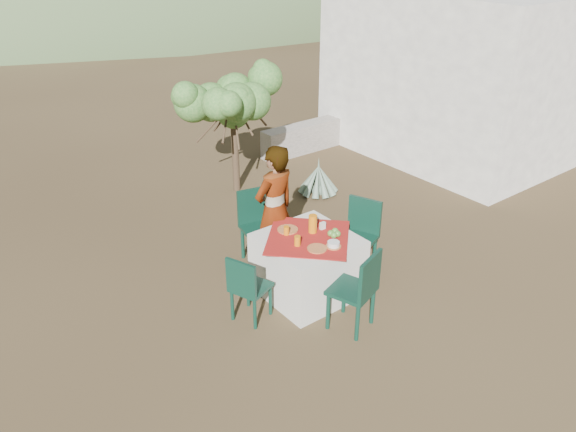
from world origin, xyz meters
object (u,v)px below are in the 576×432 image
object	(u,v)px
table	(308,265)
guesthouse	(457,73)
person	(275,210)
chair_near	(359,288)
chair_far	(258,222)
juice_pitcher	(313,224)
shrub_tree	(234,105)
chair_left	(247,286)
agave	(318,180)
chair_right	(360,232)

from	to	relation	value
table	guesthouse	size ratio (longest dim) A/B	0.31
guesthouse	person	bearing A→B (deg)	-164.42
table	chair_near	size ratio (longest dim) A/B	1.36
guesthouse	chair_far	bearing A→B (deg)	-167.85
chair_near	juice_pitcher	distance (m)	1.00
shrub_tree	juice_pitcher	distance (m)	3.18
table	guesthouse	world-z (taller)	guesthouse
chair_left	guesthouse	bearing A→B (deg)	-91.70
chair_near	table	bearing A→B (deg)	-109.25
chair_far	person	world-z (taller)	person
chair_left	chair_far	bearing A→B (deg)	-60.78
person	juice_pitcher	distance (m)	0.61
person	chair_far	bearing A→B (deg)	-92.33
guesthouse	juice_pitcher	distance (m)	5.67
juice_pitcher	chair_near	bearing A→B (deg)	-97.71
chair_far	agave	size ratio (longest dim) A/B	1.38
chair_far	juice_pitcher	size ratio (longest dim) A/B	4.43
chair_far	guesthouse	bearing A→B (deg)	23.84
person	chair_right	bearing A→B (deg)	134.81
chair_near	chair_left	world-z (taller)	chair_near
chair_far	shrub_tree	bearing A→B (deg)	75.68
chair_far	table	bearing A→B (deg)	-76.75
agave	guesthouse	world-z (taller)	guesthouse
agave	chair_near	bearing A→B (deg)	-123.27
chair_right	person	xyz separation A→B (m)	(-0.85, 0.65, 0.31)
agave	shrub_tree	bearing A→B (deg)	133.79
chair_left	agave	distance (m)	3.52
shrub_tree	agave	xyz separation A→B (m)	(0.94, -0.99, -1.20)
chair_far	guesthouse	distance (m)	5.59
chair_near	agave	size ratio (longest dim) A/B	1.36
person	juice_pitcher	size ratio (longest dim) A/B	7.67
guesthouse	juice_pitcher	world-z (taller)	guesthouse
chair_near	guesthouse	world-z (taller)	guesthouse
shrub_tree	agave	world-z (taller)	shrub_tree
chair_right	shrub_tree	distance (m)	3.19
chair_near	chair_right	bearing A→B (deg)	-153.22
chair_left	agave	xyz separation A→B (m)	(2.81, 2.11, -0.22)
shrub_tree	juice_pitcher	size ratio (longest dim) A/B	8.27
table	chair_right	bearing A→B (deg)	0.95
chair_near	chair_left	size ratio (longest dim) A/B	1.17
juice_pitcher	agave	bearing A→B (deg)	48.16
chair_far	juice_pitcher	distance (m)	1.00
chair_right	guesthouse	bearing A→B (deg)	93.64
chair_near	chair_left	bearing A→B (deg)	-62.81
table	shrub_tree	xyz separation A→B (m)	(0.99, 3.07, 1.06)
person	juice_pitcher	xyz separation A→B (m)	(0.11, -0.60, 0.03)
chair_near	juice_pitcher	bearing A→B (deg)	-116.39
chair_right	shrub_tree	world-z (taller)	shrub_tree
person	chair_left	bearing A→B (deg)	29.93
shrub_tree	guesthouse	distance (m)	4.46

